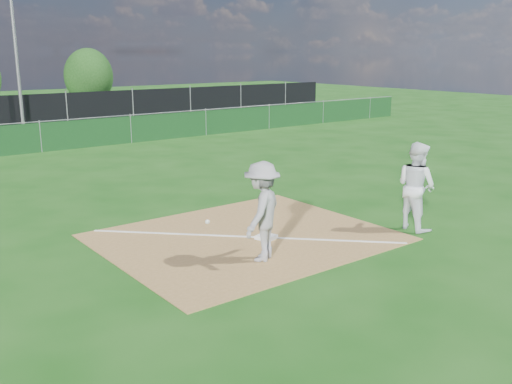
% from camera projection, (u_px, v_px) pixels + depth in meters
% --- Properties ---
extents(ground, '(90.00, 90.00, 0.00)m').
position_uv_depth(ground, '(89.00, 172.00, 19.54)').
color(ground, '#14470F').
rests_on(ground, ground).
extents(infield_dirt, '(6.00, 5.00, 0.02)m').
position_uv_depth(infield_dirt, '(245.00, 237.00, 12.63)').
color(infield_dirt, olive).
rests_on(infield_dirt, ground).
extents(foul_line, '(5.01, 5.01, 0.01)m').
position_uv_depth(foul_line, '(245.00, 237.00, 12.63)').
color(foul_line, white).
rests_on(foul_line, infield_dirt).
extents(green_fence, '(44.00, 0.05, 1.20)m').
position_uv_depth(green_fence, '(41.00, 138.00, 23.24)').
color(green_fence, '#0D3313').
rests_on(green_fence, ground).
extents(light_pole, '(0.16, 0.16, 8.00)m').
position_uv_depth(light_pole, '(16.00, 52.00, 29.23)').
color(light_pole, slate).
rests_on(light_pole, ground).
extents(first_base, '(0.47, 0.47, 0.08)m').
position_uv_depth(first_base, '(266.00, 237.00, 12.49)').
color(first_base, white).
rests_on(first_base, infield_dirt).
extents(play_at_first, '(2.26, 1.29, 1.96)m').
position_uv_depth(play_at_first, '(262.00, 211.00, 11.05)').
color(play_at_first, '#A6A6A8').
rests_on(play_at_first, infield_dirt).
extents(runner, '(0.89, 1.08, 2.04)m').
position_uv_depth(runner, '(416.00, 186.00, 13.04)').
color(runner, white).
rests_on(runner, ground).
extents(car_right, '(4.32, 2.45, 1.18)m').
position_uv_depth(car_right, '(59.00, 108.00, 35.63)').
color(car_right, black).
rests_on(car_right, parking_lot).
extents(tree_right, '(3.61, 3.61, 4.28)m').
position_uv_depth(tree_right, '(89.00, 76.00, 42.87)').
color(tree_right, '#382316').
rests_on(tree_right, ground).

